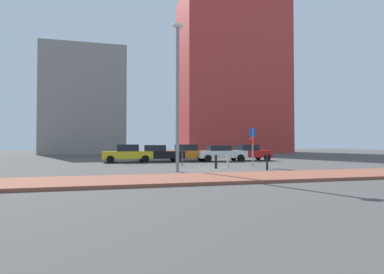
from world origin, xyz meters
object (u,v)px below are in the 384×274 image
traffic_bollard_near (216,162)px  traffic_bollard_far (267,162)px  traffic_bollard_mid (228,161)px  parked_car_white (221,153)px  parking_sign_post (253,143)px  parking_meter (182,154)px  parked_car_orange (188,153)px  parked_car_black (158,153)px  parked_car_red (249,152)px  parked_car_yellow (128,153)px  street_lamp (178,86)px

traffic_bollard_near → traffic_bollard_far: traffic_bollard_far is taller
traffic_bollard_mid → parked_car_white: bearing=74.6°
parking_sign_post → traffic_bollard_mid: (-1.92, -0.15, -1.29)m
traffic_bollard_far → parking_sign_post: bearing=85.4°
parking_meter → traffic_bollard_mid: parking_meter is taller
traffic_bollard_far → traffic_bollard_near: bearing=146.6°
parked_car_orange → parking_sign_post: size_ratio=1.45×
parked_car_black → parking_meter: (1.04, -5.71, 0.12)m
parking_sign_post → traffic_bollard_near: bearing=-167.8°
traffic_bollard_near → traffic_bollard_mid: (1.01, 0.48, -0.02)m
parked_car_red → traffic_bollard_near: size_ratio=4.59×
parking_meter → traffic_bollard_far: size_ratio=1.32×
traffic_bollard_mid → traffic_bollard_far: 2.87m
parked_car_yellow → parked_car_white: bearing=-2.1°
parking_meter → parking_sign_post: bearing=-17.9°
parked_car_white → traffic_bollard_mid: bearing=-105.4°
street_lamp → traffic_bollard_near: bearing=28.7°
parked_car_yellow → traffic_bollard_far: parked_car_yellow is taller
parked_car_red → parking_meter: size_ratio=2.99×
parking_meter → traffic_bollard_near: size_ratio=1.53×
parked_car_orange → traffic_bollard_far: 10.23m
parked_car_yellow → parked_car_white: (8.49, -0.31, -0.03)m
parked_car_white → parking_meter: 7.10m
parked_car_red → parked_car_black: bearing=178.4°
parked_car_red → traffic_bollard_far: (-3.18, -9.43, -0.26)m
street_lamp → traffic_bollard_near: street_lamp is taller
parked_car_yellow → parking_meter: (3.74, -5.59, 0.10)m
parked_car_black → parked_car_red: 8.79m
parked_car_red → parking_sign_post: bearing=-113.1°
parked_car_yellow → parked_car_red: size_ratio=1.05×
parked_car_orange → parked_car_red: size_ratio=0.97×
parked_car_yellow → parked_car_red: bearing=-0.6°
parked_car_yellow → traffic_bollard_near: size_ratio=4.84×
parked_car_yellow → parked_car_orange: bearing=2.9°
street_lamp → traffic_bollard_near: 5.63m
parked_car_red → traffic_bollard_near: (-5.92, -7.63, -0.34)m
parked_car_orange → parking_sign_post: 8.04m
parked_car_red → traffic_bollard_far: bearing=-108.6°
parked_car_black → parked_car_orange: parked_car_orange is taller
parked_car_orange → parked_car_red: 6.00m
parked_car_black → parked_car_yellow: bearing=-177.4°
parked_car_red → street_lamp: bearing=-133.7°
parked_car_red → parked_car_white: bearing=-176.5°
parked_car_white → traffic_bollard_near: (-2.93, -7.44, -0.31)m
traffic_bollard_near → traffic_bollard_far: (2.74, -1.81, 0.07)m
parked_car_white → street_lamp: (-5.80, -9.02, 4.27)m
parked_car_red → traffic_bollard_mid: size_ratio=4.77×
parked_car_white → parked_car_red: (2.99, 0.18, 0.02)m
parking_sign_post → parking_meter: 5.06m
parking_sign_post → parked_car_white: bearing=90.0°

